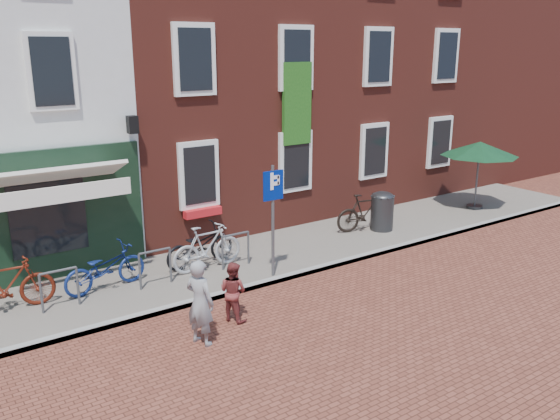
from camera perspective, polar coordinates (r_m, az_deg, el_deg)
ground at (r=12.68m, az=-3.50°, el=-8.06°), size 80.00×80.00×0.00m
sidewalk at (r=14.33m, az=-3.21°, el=-4.95°), size 24.00×3.00×0.10m
building_brick_mid at (r=18.72m, az=-9.91°, el=15.21°), size 6.00×8.00×10.00m
building_brick_right at (r=21.96m, az=4.93°, el=15.44°), size 6.00×8.00×10.00m
filler_right at (r=26.58m, az=16.12°, el=13.87°), size 7.00×8.00×9.00m
litter_bin at (r=16.57m, az=9.98°, el=0.11°), size 0.64×0.64×1.17m
parking_sign at (r=12.73m, az=-0.68°, el=0.65°), size 0.50×0.08×2.54m
parasol at (r=19.31m, az=18.99°, el=5.93°), size 2.40×2.40×2.24m
woman at (r=10.41m, az=-7.83°, el=-8.95°), size 0.57×0.68×1.58m
boy at (r=11.28m, az=-4.62°, el=-7.95°), size 0.64×0.70×1.18m
bicycle_1 at (r=12.57m, az=-25.15°, el=-6.70°), size 1.81×0.62×1.07m
bicycle_2 at (r=12.93m, az=-16.76°, el=-5.46°), size 1.90×0.90×0.96m
bicycle_3 at (r=13.58m, az=-7.14°, el=-3.63°), size 1.79×0.56×1.07m
bicycle_4 at (r=13.88m, az=-7.84°, el=-3.45°), size 1.89×0.84×0.96m
bicycle_5 at (r=16.44m, az=8.37°, el=-0.21°), size 1.84×0.90×1.07m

